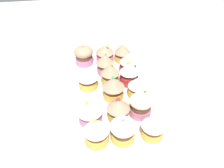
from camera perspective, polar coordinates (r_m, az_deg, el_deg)
ground_plane at (r=68.12cm, az=0.00°, el=-3.68°), size 180.00×180.00×3.00cm
baking_tray at (r=66.69cm, az=0.00°, el=-2.37°), size 45.09×24.74×1.20cm
cupcake_0 at (r=53.46cm, az=10.80°, el=-10.85°), size 5.78×5.78×6.72cm
cupcake_1 at (r=58.02cm, az=7.54°, el=-5.52°), size 6.06×6.06×6.40cm
cupcake_2 at (r=63.33cm, az=6.76°, el=-0.64°), size 5.72×5.72×6.67cm
cupcake_3 at (r=67.41cm, az=4.59°, el=3.01°), size 6.07×6.07×7.95cm
cupcake_4 at (r=72.32cm, az=4.23°, el=5.70°), size 5.70×5.70×7.31cm
cupcake_5 at (r=78.11cm, az=2.74°, el=8.35°), size 5.71×5.71×6.76cm
cupcake_6 at (r=52.39cm, az=3.27°, el=-11.97°), size 6.23×6.23×6.32cm
cupcake_7 at (r=56.10cm, az=1.18°, el=-6.61°), size 6.02×6.02×7.15cm
cupcake_8 at (r=61.67cm, az=0.13°, el=-0.92°), size 6.45×6.45×7.80cm
cupcake_9 at (r=66.94cm, az=-0.45°, el=2.74°), size 5.77×5.77×7.62cm
cupcake_10 at (r=71.45cm, az=-1.81°, el=5.46°), size 5.87×5.87×7.61cm
cupcake_11 at (r=77.87cm, az=-1.53°, el=8.13°), size 6.34×6.34×6.71cm
cupcake_12 at (r=51.36cm, az=-4.16°, el=-12.21°), size 6.13×6.13×7.75cm
cupcake_13 at (r=55.93cm, az=-5.91°, el=-7.06°), size 6.51×6.51×7.20cm
cupcake_14 at (r=66.04cm, az=-6.41°, el=1.64°), size 6.28×6.28×6.91cm
cupcake_15 at (r=76.98cm, az=-7.42°, el=7.53°), size 6.53×6.53×6.95cm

